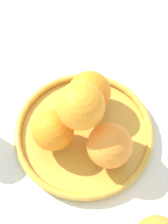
{
  "coord_description": "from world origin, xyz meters",
  "views": [
    {
      "loc": [
        0.19,
        -0.22,
        0.63
      ],
      "look_at": [
        0.0,
        0.0,
        0.09
      ],
      "focal_mm": 60.0,
      "sensor_mm": 36.0,
      "label": 1
    }
  ],
  "objects": [
    {
      "name": "orange_pile",
      "position": [
        0.0,
        -0.0,
        0.09
      ],
      "size": [
        0.17,
        0.17,
        0.14
      ],
      "color": "orange",
      "rests_on": "fruit_bowl"
    },
    {
      "name": "ground_plane",
      "position": [
        0.0,
        0.0,
        0.0
      ],
      "size": [
        4.0,
        4.0,
        0.0
      ],
      "primitive_type": "plane",
      "color": "silver"
    },
    {
      "name": "fruit_bowl",
      "position": [
        0.0,
        0.0,
        0.01
      ],
      "size": [
        0.25,
        0.25,
        0.02
      ],
      "color": "gold",
      "rests_on": "ground_plane"
    }
  ]
}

